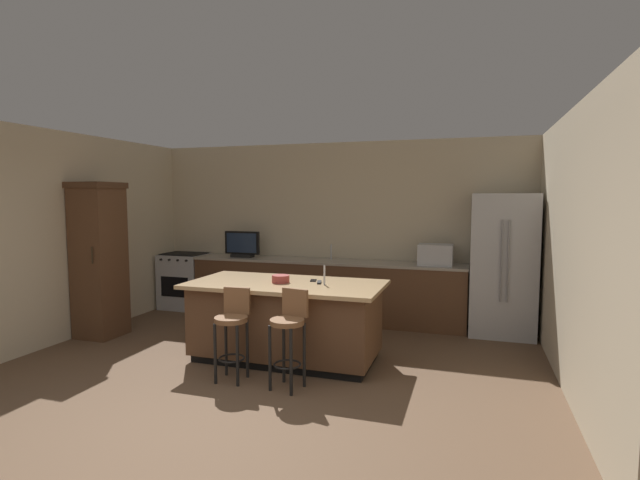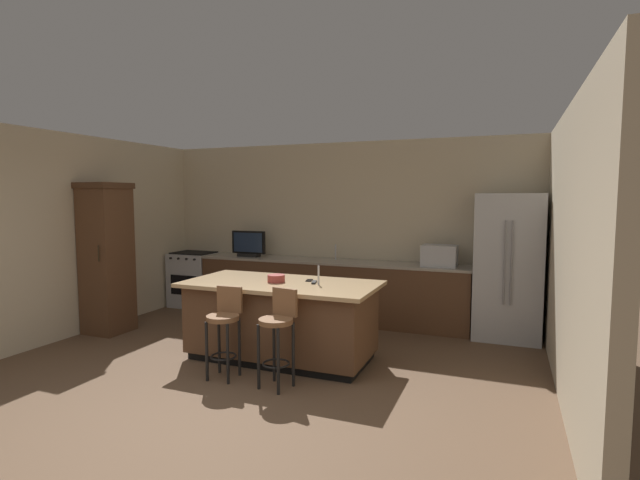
{
  "view_description": "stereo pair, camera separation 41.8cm",
  "coord_description": "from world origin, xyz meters",
  "px_view_note": "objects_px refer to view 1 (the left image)",
  "views": [
    {
      "loc": [
        2.11,
        -3.03,
        1.9
      ],
      "look_at": [
        0.17,
        2.95,
        1.33
      ],
      "focal_mm": 26.66,
      "sensor_mm": 36.0,
      "label": 1
    },
    {
      "loc": [
        2.5,
        -2.89,
        1.9
      ],
      "look_at": [
        0.17,
        2.95,
        1.33
      ],
      "focal_mm": 26.66,
      "sensor_mm": 36.0,
      "label": 2
    }
  ],
  "objects_px": {
    "cabinet_tower": "(99,257)",
    "microwave": "(436,255)",
    "fruit_bowl": "(281,279)",
    "cell_phone": "(313,280)",
    "refrigerator": "(503,265)",
    "bar_stool_left": "(233,326)",
    "tv_monitor": "(242,245)",
    "kitchen_island": "(286,320)",
    "range_oven": "(185,281)",
    "tv_remote": "(319,282)",
    "bar_stool_right": "(289,330)"
  },
  "relations": [
    {
      "from": "kitchen_island",
      "to": "range_oven",
      "type": "height_order",
      "value": "range_oven"
    },
    {
      "from": "cabinet_tower",
      "to": "bar_stool_right",
      "type": "distance_m",
      "value": 3.27
    },
    {
      "from": "range_oven",
      "to": "cabinet_tower",
      "type": "height_order",
      "value": "cabinet_tower"
    },
    {
      "from": "bar_stool_right",
      "to": "bar_stool_left",
      "type": "bearing_deg",
      "value": -170.52
    },
    {
      "from": "fruit_bowl",
      "to": "cell_phone",
      "type": "bearing_deg",
      "value": 35.17
    },
    {
      "from": "bar_stool_left",
      "to": "cabinet_tower",
      "type": "bearing_deg",
      "value": 157.95
    },
    {
      "from": "kitchen_island",
      "to": "fruit_bowl",
      "type": "relative_size",
      "value": 11.09
    },
    {
      "from": "bar_stool_right",
      "to": "cell_phone",
      "type": "height_order",
      "value": "bar_stool_right"
    },
    {
      "from": "cabinet_tower",
      "to": "tv_monitor",
      "type": "bearing_deg",
      "value": 53.84
    },
    {
      "from": "kitchen_island",
      "to": "cabinet_tower",
      "type": "distance_m",
      "value": 2.84
    },
    {
      "from": "bar_stool_left",
      "to": "bar_stool_right",
      "type": "bearing_deg",
      "value": -4.77
    },
    {
      "from": "kitchen_island",
      "to": "fruit_bowl",
      "type": "height_order",
      "value": "fruit_bowl"
    },
    {
      "from": "microwave",
      "to": "cell_phone",
      "type": "xyz_separation_m",
      "value": [
        -1.28,
        -1.68,
        -0.16
      ]
    },
    {
      "from": "refrigerator",
      "to": "bar_stool_left",
      "type": "relative_size",
      "value": 2.05
    },
    {
      "from": "microwave",
      "to": "fruit_bowl",
      "type": "height_order",
      "value": "microwave"
    },
    {
      "from": "cabinet_tower",
      "to": "bar_stool_left",
      "type": "bearing_deg",
      "value": -19.05
    },
    {
      "from": "tv_remote",
      "to": "bar_stool_right",
      "type": "bearing_deg",
      "value": -107.69
    },
    {
      "from": "refrigerator",
      "to": "bar_stool_right",
      "type": "xyz_separation_m",
      "value": [
        -2.11,
        -2.61,
        -0.38
      ]
    },
    {
      "from": "cabinet_tower",
      "to": "microwave",
      "type": "bearing_deg",
      "value": 22.44
    },
    {
      "from": "cabinet_tower",
      "to": "microwave",
      "type": "height_order",
      "value": "cabinet_tower"
    },
    {
      "from": "tv_monitor",
      "to": "cell_phone",
      "type": "relative_size",
      "value": 3.97
    },
    {
      "from": "cabinet_tower",
      "to": "cell_phone",
      "type": "xyz_separation_m",
      "value": [
        3.03,
        0.11,
        -0.18
      ]
    },
    {
      "from": "fruit_bowl",
      "to": "kitchen_island",
      "type": "bearing_deg",
      "value": 19.89
    },
    {
      "from": "bar_stool_left",
      "to": "tv_remote",
      "type": "distance_m",
      "value": 1.13
    },
    {
      "from": "microwave",
      "to": "bar_stool_left",
      "type": "distance_m",
      "value": 3.26
    },
    {
      "from": "cell_phone",
      "to": "tv_remote",
      "type": "bearing_deg",
      "value": -61.01
    },
    {
      "from": "refrigerator",
      "to": "cell_phone",
      "type": "bearing_deg",
      "value": -143.24
    },
    {
      "from": "bar_stool_left",
      "to": "tv_remote",
      "type": "xyz_separation_m",
      "value": [
        0.67,
        0.84,
        0.35
      ]
    },
    {
      "from": "cabinet_tower",
      "to": "microwave",
      "type": "xyz_separation_m",
      "value": [
        4.32,
        1.78,
        -0.01
      ]
    },
    {
      "from": "kitchen_island",
      "to": "microwave",
      "type": "xyz_separation_m",
      "value": [
        1.55,
        1.88,
        0.61
      ]
    },
    {
      "from": "range_oven",
      "to": "tv_remote",
      "type": "relative_size",
      "value": 5.57
    },
    {
      "from": "refrigerator",
      "to": "tv_monitor",
      "type": "xyz_separation_m",
      "value": [
        -3.95,
        -0.01,
        0.15
      ]
    },
    {
      "from": "refrigerator",
      "to": "microwave",
      "type": "bearing_deg",
      "value": 177.37
    },
    {
      "from": "bar_stool_right",
      "to": "fruit_bowl",
      "type": "distance_m",
      "value": 0.93
    },
    {
      "from": "microwave",
      "to": "tv_remote",
      "type": "bearing_deg",
      "value": -123.11
    },
    {
      "from": "cabinet_tower",
      "to": "tv_remote",
      "type": "height_order",
      "value": "cabinet_tower"
    },
    {
      "from": "range_oven",
      "to": "cell_phone",
      "type": "distance_m",
      "value": 3.37
    },
    {
      "from": "kitchen_island",
      "to": "refrigerator",
      "type": "relative_size",
      "value": 1.16
    },
    {
      "from": "cabinet_tower",
      "to": "microwave",
      "type": "relative_size",
      "value": 4.37
    },
    {
      "from": "kitchen_island",
      "to": "tv_remote",
      "type": "distance_m",
      "value": 0.6
    },
    {
      "from": "refrigerator",
      "to": "cabinet_tower",
      "type": "height_order",
      "value": "cabinet_tower"
    },
    {
      "from": "refrigerator",
      "to": "kitchen_island",
      "type": "bearing_deg",
      "value": -143.14
    },
    {
      "from": "refrigerator",
      "to": "bar_stool_left",
      "type": "xyz_separation_m",
      "value": [
        -2.75,
        -2.59,
        -0.41
      ]
    },
    {
      "from": "bar_stool_left",
      "to": "fruit_bowl",
      "type": "relative_size",
      "value": 4.69
    },
    {
      "from": "kitchen_island",
      "to": "cell_phone",
      "type": "xyz_separation_m",
      "value": [
        0.27,
        0.21,
        0.45
      ]
    },
    {
      "from": "fruit_bowl",
      "to": "tv_remote",
      "type": "xyz_separation_m",
      "value": [
        0.43,
        0.11,
        -0.03
      ]
    },
    {
      "from": "fruit_bowl",
      "to": "cell_phone",
      "type": "distance_m",
      "value": 0.39
    },
    {
      "from": "range_oven",
      "to": "bar_stool_left",
      "type": "xyz_separation_m",
      "value": [
        2.33,
        -2.64,
        0.1
      ]
    },
    {
      "from": "microwave",
      "to": "bar_stool_right",
      "type": "xyz_separation_m",
      "value": [
        -1.21,
        -2.66,
        -0.49
      ]
    },
    {
      "from": "refrigerator",
      "to": "range_oven",
      "type": "relative_size",
      "value": 2.06
    }
  ]
}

